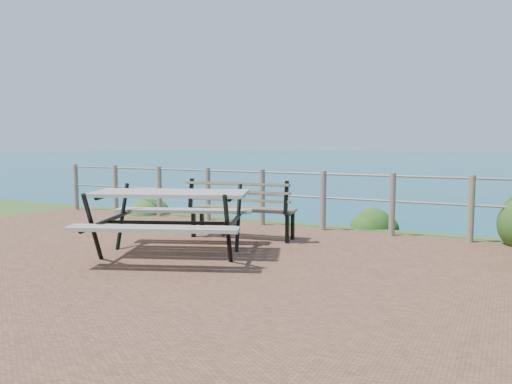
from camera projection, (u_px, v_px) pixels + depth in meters
ground at (139, 267)px, 6.02m from camera, size 10.00×7.00×0.12m
ocean at (500, 147)px, 183.20m from camera, size 1200.00×1200.00×0.00m
safety_railing at (262, 194)px, 8.93m from camera, size 9.40×0.10×1.00m
picnic_table at (170, 216)px, 6.50m from camera, size 2.16×1.63×0.84m
park_bench at (242, 200)px, 7.67m from camera, size 1.69×0.65×0.93m
shrub_lip_west at (144, 213)px, 10.66m from camera, size 0.76×0.76×0.50m
shrub_lip_east at (379, 226)px, 8.97m from camera, size 0.76×0.76×0.50m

